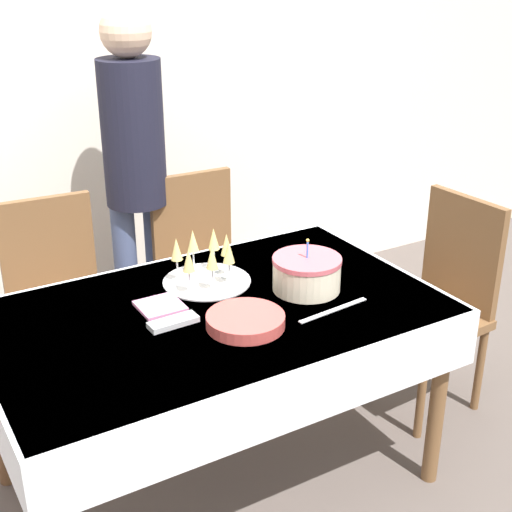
{
  "coord_description": "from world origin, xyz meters",
  "views": [
    {
      "loc": [
        -1.0,
        -1.97,
        1.91
      ],
      "look_at": [
        0.22,
        0.08,
        0.87
      ],
      "focal_mm": 50.0,
      "sensor_mm": 36.0,
      "label": 1
    }
  ],
  "objects_px": {
    "dining_chair_far_left": "(58,300)",
    "birthday_cake": "(307,273)",
    "person_standing": "(135,160)",
    "champagne_tray": "(206,261)",
    "plate_stack_main": "(245,321)",
    "dining_chair_right_end": "(441,295)",
    "dining_chair_far_right": "(203,267)"
  },
  "relations": [
    {
      "from": "dining_chair_right_end",
      "to": "plate_stack_main",
      "type": "relative_size",
      "value": 3.6
    },
    {
      "from": "plate_stack_main",
      "to": "champagne_tray",
      "type": "bearing_deg",
      "value": 83.37
    },
    {
      "from": "dining_chair_far_left",
      "to": "birthday_cake",
      "type": "xyz_separation_m",
      "value": [
        0.7,
        -0.84,
        0.3
      ]
    },
    {
      "from": "dining_chair_far_left",
      "to": "dining_chair_right_end",
      "type": "bearing_deg",
      "value": -28.93
    },
    {
      "from": "dining_chair_right_end",
      "to": "plate_stack_main",
      "type": "xyz_separation_m",
      "value": [
        -1.08,
        -0.17,
        0.25
      ]
    },
    {
      "from": "dining_chair_far_right",
      "to": "champagne_tray",
      "type": "xyz_separation_m",
      "value": [
        -0.28,
        -0.6,
        0.32
      ]
    },
    {
      "from": "dining_chair_far_left",
      "to": "dining_chair_far_right",
      "type": "bearing_deg",
      "value": 0.01
    },
    {
      "from": "dining_chair_far_left",
      "to": "plate_stack_main",
      "type": "height_order",
      "value": "dining_chair_far_left"
    },
    {
      "from": "dining_chair_far_left",
      "to": "dining_chair_far_right",
      "type": "relative_size",
      "value": 1.0
    },
    {
      "from": "person_standing",
      "to": "dining_chair_far_right",
      "type": "bearing_deg",
      "value": -39.03
    },
    {
      "from": "birthday_cake",
      "to": "person_standing",
      "type": "height_order",
      "value": "person_standing"
    },
    {
      "from": "person_standing",
      "to": "champagne_tray",
      "type": "bearing_deg",
      "value": -93.33
    },
    {
      "from": "dining_chair_far_left",
      "to": "dining_chair_right_end",
      "type": "relative_size",
      "value": 1.0
    },
    {
      "from": "plate_stack_main",
      "to": "person_standing",
      "type": "bearing_deg",
      "value": 85.62
    },
    {
      "from": "dining_chair_far_left",
      "to": "champagne_tray",
      "type": "bearing_deg",
      "value": -55.53
    },
    {
      "from": "dining_chair_far_left",
      "to": "person_standing",
      "type": "xyz_separation_m",
      "value": [
        0.46,
        0.19,
        0.51
      ]
    },
    {
      "from": "dining_chair_right_end",
      "to": "champagne_tray",
      "type": "xyz_separation_m",
      "value": [
        -1.03,
        0.2,
        0.32
      ]
    },
    {
      "from": "dining_chair_far_left",
      "to": "birthday_cake",
      "type": "distance_m",
      "value": 1.14
    },
    {
      "from": "plate_stack_main",
      "to": "person_standing",
      "type": "distance_m",
      "value": 1.19
    },
    {
      "from": "dining_chair_far_left",
      "to": "plate_stack_main",
      "type": "distance_m",
      "value": 1.07
    },
    {
      "from": "dining_chair_right_end",
      "to": "person_standing",
      "type": "relative_size",
      "value": 0.56
    },
    {
      "from": "dining_chair_far_left",
      "to": "person_standing",
      "type": "bearing_deg",
      "value": 22.21
    },
    {
      "from": "dining_chair_right_end",
      "to": "champagne_tray",
      "type": "distance_m",
      "value": 1.1
    },
    {
      "from": "dining_chair_far_left",
      "to": "plate_stack_main",
      "type": "relative_size",
      "value": 3.6
    },
    {
      "from": "dining_chair_far_left",
      "to": "dining_chair_right_end",
      "type": "height_order",
      "value": "same"
    },
    {
      "from": "dining_chair_far_right",
      "to": "person_standing",
      "type": "distance_m",
      "value": 0.59
    },
    {
      "from": "dining_chair_far_left",
      "to": "dining_chair_far_right",
      "type": "xyz_separation_m",
      "value": [
        0.69,
        0.0,
        0.0
      ]
    },
    {
      "from": "dining_chair_far_right",
      "to": "person_standing",
      "type": "relative_size",
      "value": 0.56
    },
    {
      "from": "dining_chair_far_right",
      "to": "champagne_tray",
      "type": "distance_m",
      "value": 0.74
    },
    {
      "from": "dining_chair_far_left",
      "to": "champagne_tray",
      "type": "xyz_separation_m",
      "value": [
        0.41,
        -0.6,
        0.32
      ]
    },
    {
      "from": "dining_chair_far_left",
      "to": "champagne_tray",
      "type": "distance_m",
      "value": 0.8
    },
    {
      "from": "champagne_tray",
      "to": "person_standing",
      "type": "height_order",
      "value": "person_standing"
    }
  ]
}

